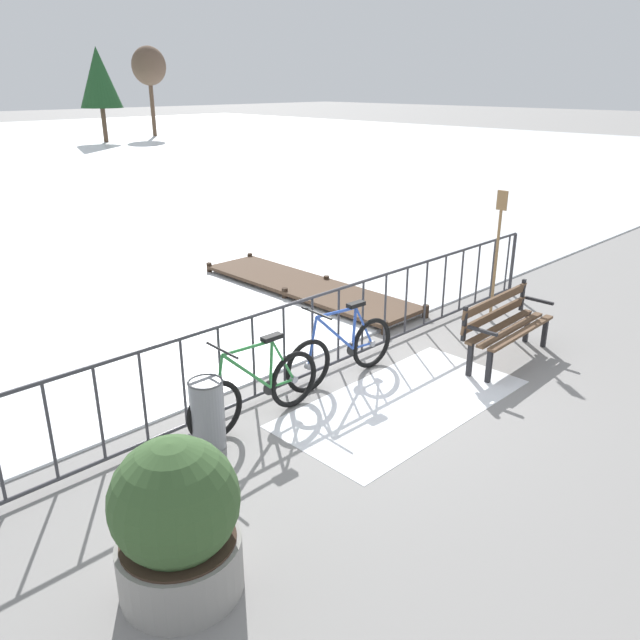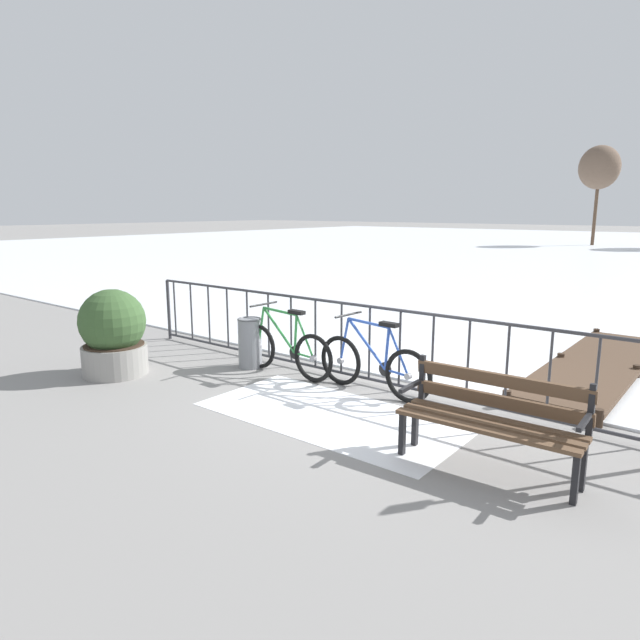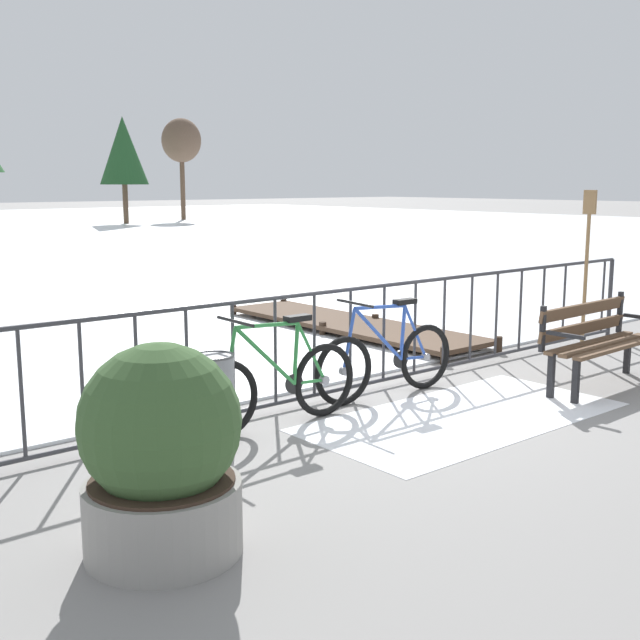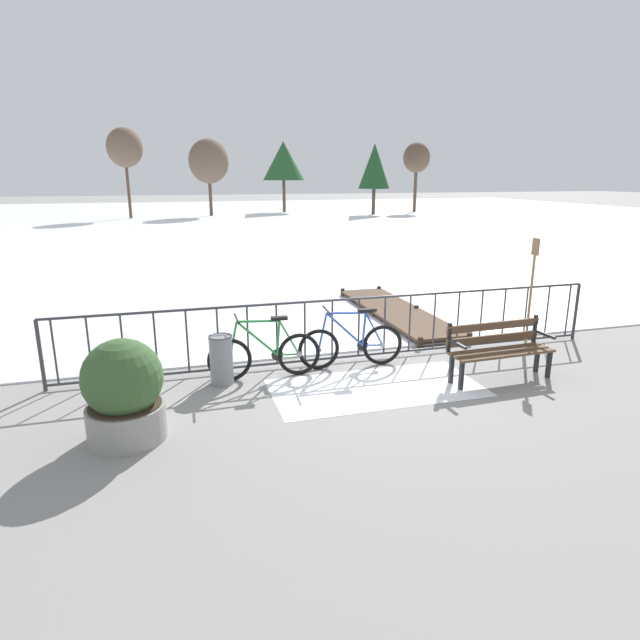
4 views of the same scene
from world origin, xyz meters
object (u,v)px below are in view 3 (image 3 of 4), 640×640
bicycle_near_railing (277,385)px  oar_upright (586,262)px  planter_with_shrub (161,453)px  bicycle_second (387,360)px  trash_bin (213,399)px  park_bench (596,337)px

bicycle_near_railing → oar_upright: (4.50, -0.11, 0.77)m
planter_with_shrub → oar_upright: 6.55m
bicycle_second → oar_upright: size_ratio=0.86×
oar_upright → bicycle_second: bearing=176.2°
trash_bin → park_bench: bearing=-13.1°
planter_with_shrub → park_bench: bearing=5.4°
bicycle_second → planter_with_shrub: (-3.29, -1.56, 0.22)m
trash_bin → oar_upright: (5.15, -0.07, 0.76)m
bicycle_near_railing → park_bench: (3.35, -0.97, 0.14)m
bicycle_second → park_bench: 2.22m
park_bench → bicycle_second: bearing=151.4°
bicycle_near_railing → planter_with_shrub: bearing=-142.3°
bicycle_near_railing → bicycle_second: 1.40m
oar_upright → bicycle_near_railing: bearing=178.6°
park_bench → planter_with_shrub: 5.26m
trash_bin → bicycle_near_railing: bearing=3.2°
park_bench → trash_bin: size_ratio=2.21×
park_bench → trash_bin: bearing=166.9°
park_bench → planter_with_shrub: bearing=-174.6°
bicycle_near_railing → bicycle_second: size_ratio=1.00×
bicycle_second → park_bench: (1.95, -1.06, 0.14)m
planter_with_shrub → oar_upright: bearing=11.9°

